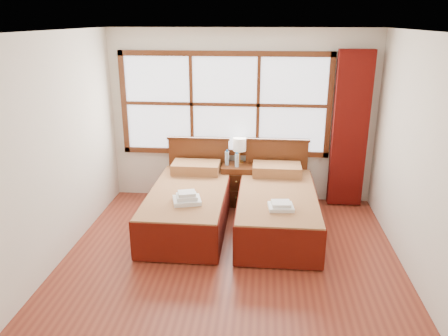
{
  "coord_description": "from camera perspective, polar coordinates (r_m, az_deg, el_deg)",
  "views": [
    {
      "loc": [
        0.35,
        -4.24,
        2.72
      ],
      "look_at": [
        -0.12,
        0.7,
        1.01
      ],
      "focal_mm": 35.0,
      "sensor_mm": 36.0,
      "label": 1
    }
  ],
  "objects": [
    {
      "name": "floor",
      "position": [
        5.05,
        0.61,
        -13.62
      ],
      "size": [
        4.5,
        4.5,
        0.0
      ],
      "primitive_type": "plane",
      "color": "maroon",
      "rests_on": "ground"
    },
    {
      "name": "ceiling",
      "position": [
        4.26,
        0.73,
        17.33
      ],
      "size": [
        4.5,
        4.5,
        0.0
      ],
      "primitive_type": "plane",
      "rotation": [
        3.14,
        0.0,
        0.0
      ],
      "color": "white",
      "rests_on": "wall_back"
    },
    {
      "name": "wall_back",
      "position": [
        6.65,
        2.28,
        6.64
      ],
      "size": [
        4.0,
        0.0,
        4.0
      ],
      "primitive_type": "plane",
      "rotation": [
        1.57,
        0.0,
        0.0
      ],
      "color": "silver",
      "rests_on": "floor"
    },
    {
      "name": "wall_left",
      "position": [
        5.05,
        -22.58,
        1.14
      ],
      "size": [
        0.0,
        4.5,
        4.5
      ],
      "primitive_type": "plane",
      "rotation": [
        1.57,
        0.0,
        1.57
      ],
      "color": "silver",
      "rests_on": "floor"
    },
    {
      "name": "wall_right",
      "position": [
        4.77,
        25.36,
        -0.26
      ],
      "size": [
        0.0,
        4.5,
        4.5
      ],
      "primitive_type": "plane",
      "rotation": [
        1.57,
        0.0,
        -1.57
      ],
      "color": "silver",
      "rests_on": "floor"
    },
    {
      "name": "window",
      "position": [
        6.6,
        0.09,
        8.31
      ],
      "size": [
        3.16,
        0.06,
        1.56
      ],
      "color": "white",
      "rests_on": "wall_back"
    },
    {
      "name": "curtain",
      "position": [
        6.66,
        16.12,
        4.76
      ],
      "size": [
        0.5,
        0.16,
        2.3
      ],
      "primitive_type": "cube",
      "color": "#5A0D09",
      "rests_on": "wall_back"
    },
    {
      "name": "bed_left",
      "position": [
        6.03,
        -4.57,
        -4.69
      ],
      "size": [
        1.03,
        2.05,
        1.0
      ],
      "color": "#421F0D",
      "rests_on": "floor"
    },
    {
      "name": "bed_right",
      "position": [
        5.95,
        6.92,
        -5.08
      ],
      "size": [
        1.04,
        2.06,
        1.01
      ],
      "color": "#421F0D",
      "rests_on": "floor"
    },
    {
      "name": "nightstand",
      "position": [
        6.7,
        1.72,
        -2.12
      ],
      "size": [
        0.47,
        0.46,
        0.62
      ],
      "color": "#542812",
      "rests_on": "floor"
    },
    {
      "name": "towels_left",
      "position": [
        5.49,
        -4.87,
        -3.95
      ],
      "size": [
        0.4,
        0.37,
        0.14
      ],
      "rotation": [
        0.0,
        0.0,
        0.27
      ],
      "color": "white",
      "rests_on": "bed_left"
    },
    {
      "name": "towels_right",
      "position": [
        5.33,
        7.43,
        -4.92
      ],
      "size": [
        0.32,
        0.29,
        0.09
      ],
      "rotation": [
        0.0,
        0.0,
        0.1
      ],
      "color": "white",
      "rests_on": "bed_right"
    },
    {
      "name": "lamp",
      "position": [
        6.63,
        2.06,
        3.01
      ],
      "size": [
        0.2,
        0.2,
        0.39
      ],
      "color": "gold",
      "rests_on": "nightstand"
    },
    {
      "name": "bottle_near",
      "position": [
        6.56,
        0.39,
        1.3
      ],
      "size": [
        0.06,
        0.06,
        0.24
      ],
      "color": "#A1B9CF",
      "rests_on": "nightstand"
    },
    {
      "name": "bottle_far",
      "position": [
        6.48,
        1.69,
        1.03
      ],
      "size": [
        0.06,
        0.06,
        0.23
      ],
      "color": "#A1B9CF",
      "rests_on": "nightstand"
    }
  ]
}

